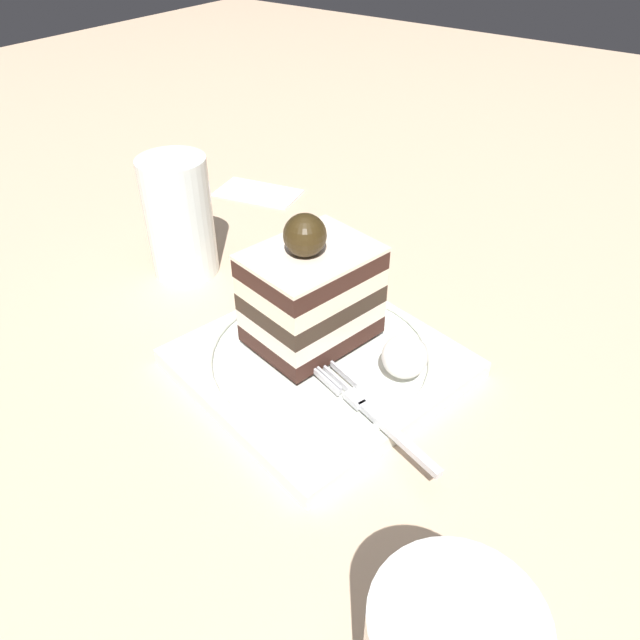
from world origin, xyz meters
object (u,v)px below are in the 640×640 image
drink_glass_far (180,222)px  folded_napkin (258,192)px  whipped_cream_dollop (405,356)px  dessert_plate (320,360)px  fork (372,414)px  cake_slice (311,292)px

drink_glass_far → folded_napkin: 0.19m
whipped_cream_dollop → drink_glass_far: bearing=-95.6°
dessert_plate → drink_glass_far: drink_glass_far is taller
drink_glass_far → dessert_plate: bearing=77.9°
dessert_plate → whipped_cream_dollop: 0.07m
drink_glass_far → whipped_cream_dollop: bearing=84.4°
fork → whipped_cream_dollop: bearing=-174.4°
folded_napkin → fork: bearing=51.9°
dessert_plate → cake_slice: (-0.01, -0.02, 0.05)m
cake_slice → folded_napkin: cake_slice is taller
dessert_plate → whipped_cream_dollop: bearing=103.6°
dessert_plate → drink_glass_far: 0.20m
cake_slice → fork: bearing=61.4°
dessert_plate → fork: 0.08m
fork → folded_napkin: fork is taller
cake_slice → fork: 0.11m
fork → drink_glass_far: size_ratio=1.03×
whipped_cream_dollop → drink_glass_far: 0.26m
fork → drink_glass_far: bearing=-106.3°
whipped_cream_dollop → fork: (0.05, 0.00, -0.01)m
fork → drink_glass_far: 0.27m
cake_slice → drink_glass_far: bearing=-99.5°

